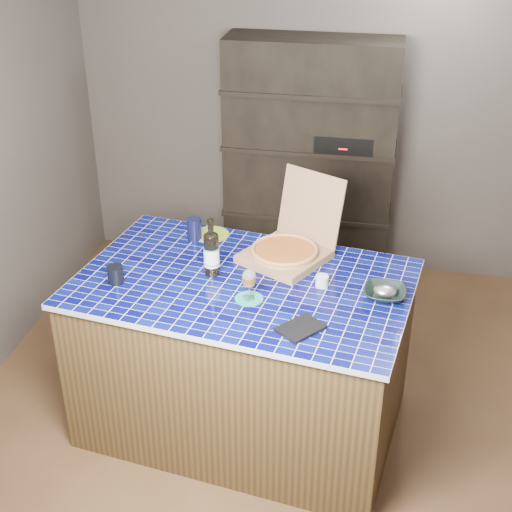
% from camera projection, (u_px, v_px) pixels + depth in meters
% --- Properties ---
extents(room, '(3.50, 3.50, 3.50)m').
position_uv_depth(room, '(274.00, 208.00, 3.67)').
color(room, brown).
rests_on(room, ground).
extents(shelving_unit, '(1.20, 0.41, 1.80)m').
position_uv_depth(shelving_unit, '(310.00, 164.00, 5.16)').
color(shelving_unit, black).
rests_on(shelving_unit, floor).
extents(kitchen_island, '(1.83, 1.31, 0.93)m').
position_uv_depth(kitchen_island, '(244.00, 354.00, 3.87)').
color(kitchen_island, '#4C381E').
rests_on(kitchen_island, floor).
extents(pizza_box, '(0.57, 0.60, 0.43)m').
position_uv_depth(pizza_box, '(287.00, 249.00, 3.83)').
color(pizza_box, '#92674B').
rests_on(pizza_box, kitchen_island).
extents(mead_bottle, '(0.08, 0.08, 0.32)m').
position_uv_depth(mead_bottle, '(211.00, 253.00, 3.66)').
color(mead_bottle, black).
rests_on(mead_bottle, kitchen_island).
extents(teal_trivet, '(0.14, 0.14, 0.01)m').
position_uv_depth(teal_trivet, '(249.00, 299.00, 3.50)').
color(teal_trivet, teal).
rests_on(teal_trivet, kitchen_island).
extents(wine_glass, '(0.07, 0.07, 0.16)m').
position_uv_depth(wine_glass, '(249.00, 279.00, 3.44)').
color(wine_glass, white).
rests_on(wine_glass, teal_trivet).
extents(tumbler, '(0.08, 0.08, 0.09)m').
position_uv_depth(tumbler, '(116.00, 274.00, 3.62)').
color(tumbler, black).
rests_on(tumbler, kitchen_island).
extents(dvd_case, '(0.24, 0.25, 0.02)m').
position_uv_depth(dvd_case, '(301.00, 328.00, 3.26)').
color(dvd_case, black).
rests_on(dvd_case, kitchen_island).
extents(bowl, '(0.22, 0.22, 0.05)m').
position_uv_depth(bowl, '(385.00, 293.00, 3.50)').
color(bowl, black).
rests_on(bowl, kitchen_island).
extents(foil_contents, '(0.12, 0.10, 0.05)m').
position_uv_depth(foil_contents, '(385.00, 291.00, 3.49)').
color(foil_contents, silver).
rests_on(foil_contents, bowl).
extents(white_jar, '(0.07, 0.07, 0.06)m').
position_uv_depth(white_jar, '(322.00, 281.00, 3.59)').
color(white_jar, silver).
rests_on(white_jar, kitchen_island).
extents(navy_cup, '(0.08, 0.08, 0.13)m').
position_uv_depth(navy_cup, '(194.00, 229.00, 4.03)').
color(navy_cup, black).
rests_on(navy_cup, kitchen_island).
extents(green_trivet, '(0.21, 0.21, 0.01)m').
position_uv_depth(green_trivet, '(211.00, 234.00, 4.11)').
color(green_trivet, '#86AD25').
rests_on(green_trivet, kitchen_island).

